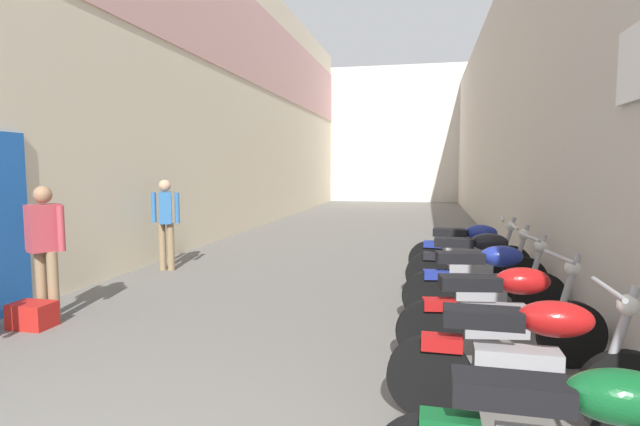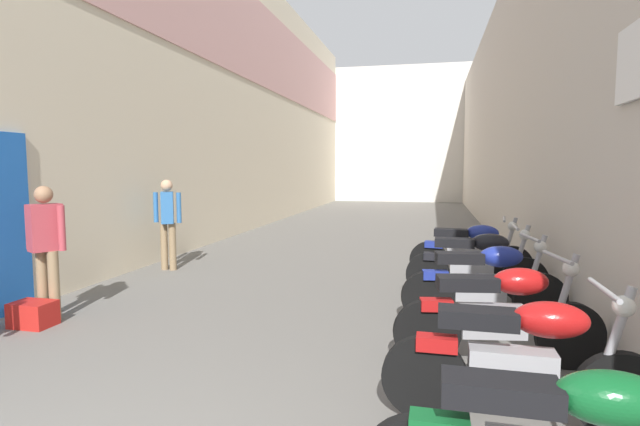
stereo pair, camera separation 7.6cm
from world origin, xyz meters
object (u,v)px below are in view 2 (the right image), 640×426
(motorcycle_second, at_px, (521,359))
(pedestrian_further_down, at_px, (168,217))
(motorcycle_third, at_px, (500,312))
(pedestrian_mid_alley, at_px, (46,242))
(motorcycle_fourth, at_px, (485,281))
(plastic_crate, at_px, (33,314))
(motorcycle_sixth, at_px, (470,250))
(motorcycle_fifth, at_px, (476,263))

(motorcycle_second, xyz_separation_m, pedestrian_further_down, (-5.05, 4.20, 0.42))
(motorcycle_third, relative_size, pedestrian_mid_alley, 1.17)
(pedestrian_mid_alley, bearing_deg, motorcycle_fourth, 11.07)
(motorcycle_second, xyz_separation_m, plastic_crate, (-4.94, 1.10, -0.36))
(motorcycle_fourth, height_order, pedestrian_further_down, pedestrian_further_down)
(motorcycle_second, height_order, motorcycle_sixth, same)
(pedestrian_further_down, xyz_separation_m, plastic_crate, (0.11, -3.10, -0.78))
(motorcycle_fourth, xyz_separation_m, pedestrian_further_down, (-5.05, 1.89, 0.42))
(motorcycle_fourth, distance_m, pedestrian_mid_alley, 5.05)
(motorcycle_sixth, xyz_separation_m, plastic_crate, (-4.94, -3.31, -0.36))
(motorcycle_fourth, bearing_deg, plastic_crate, -166.26)
(motorcycle_fifth, xyz_separation_m, motorcycle_sixth, (-0.00, 1.02, 0.00))
(motorcycle_fifth, distance_m, motorcycle_sixth, 1.02)
(motorcycle_third, relative_size, motorcycle_fifth, 0.99)
(motorcycle_second, height_order, motorcycle_fifth, same)
(motorcycle_third, bearing_deg, motorcycle_second, -89.99)
(pedestrian_mid_alley, bearing_deg, motorcycle_second, -15.22)
(pedestrian_mid_alley, relative_size, pedestrian_further_down, 1.00)
(motorcycle_second, distance_m, motorcycle_sixth, 4.42)
(motorcycle_second, relative_size, motorcycle_sixth, 1.00)
(motorcycle_second, xyz_separation_m, motorcycle_third, (-0.00, 1.08, 0.00))
(motorcycle_sixth, bearing_deg, pedestrian_further_down, -177.56)
(motorcycle_fifth, relative_size, pedestrian_mid_alley, 1.18)
(pedestrian_further_down, bearing_deg, motorcycle_fourth, -20.54)
(motorcycle_third, relative_size, motorcycle_fourth, 1.00)
(motorcycle_third, bearing_deg, motorcycle_fifth, 90.00)
(motorcycle_fifth, bearing_deg, plastic_crate, -155.06)
(motorcycle_second, bearing_deg, plastic_crate, 167.41)
(motorcycle_fifth, bearing_deg, pedestrian_mid_alley, -157.40)
(motorcycle_sixth, relative_size, plastic_crate, 4.19)
(motorcycle_sixth, distance_m, pedestrian_further_down, 5.07)
(motorcycle_sixth, bearing_deg, motorcycle_fourth, -90.00)
(pedestrian_mid_alley, bearing_deg, plastic_crate, -90.01)
(motorcycle_fourth, bearing_deg, motorcycle_sixth, 90.00)
(motorcycle_sixth, xyz_separation_m, pedestrian_further_down, (-5.05, -0.22, 0.42))
(motorcycle_third, bearing_deg, pedestrian_further_down, 148.24)
(motorcycle_fourth, distance_m, pedestrian_further_down, 5.40)
(motorcycle_fourth, height_order, motorcycle_fifth, same)
(motorcycle_fifth, distance_m, pedestrian_mid_alley, 5.37)
(motorcycle_fifth, bearing_deg, motorcycle_third, -90.00)
(motorcycle_fourth, relative_size, pedestrian_further_down, 1.17)
(motorcycle_third, bearing_deg, plastic_crate, 179.71)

